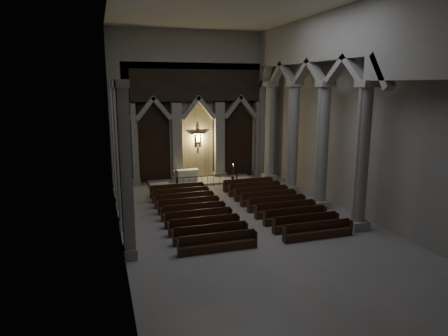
% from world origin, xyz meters
% --- Properties ---
extents(room, '(24.00, 24.10, 12.00)m').
position_xyz_m(room, '(0.00, 0.00, 7.60)').
color(room, gray).
rests_on(room, ground).
extents(sanctuary_wall, '(14.00, 0.77, 12.00)m').
position_xyz_m(sanctuary_wall, '(0.00, 11.54, 6.62)').
color(sanctuary_wall, gray).
rests_on(sanctuary_wall, ground).
extents(right_arcade, '(1.00, 24.00, 12.00)m').
position_xyz_m(right_arcade, '(5.50, 1.33, 7.83)').
color(right_arcade, gray).
rests_on(right_arcade, ground).
extents(left_pilasters, '(0.60, 13.00, 8.03)m').
position_xyz_m(left_pilasters, '(-6.75, 3.50, 3.91)').
color(left_pilasters, gray).
rests_on(left_pilasters, ground).
extents(sanctuary_step, '(8.50, 2.60, 0.15)m').
position_xyz_m(sanctuary_step, '(0.00, 10.60, 0.07)').
color(sanctuary_step, gray).
rests_on(sanctuary_step, ground).
extents(altar, '(1.76, 0.70, 0.90)m').
position_xyz_m(altar, '(-1.13, 10.89, 0.60)').
color(altar, beige).
rests_on(altar, sanctuary_step).
extents(altar_rail, '(4.87, 0.09, 0.96)m').
position_xyz_m(altar_rail, '(0.00, 8.76, 0.63)').
color(altar_rail, black).
rests_on(altar_rail, ground).
extents(candle_stand_left, '(0.24, 0.24, 1.42)m').
position_xyz_m(candle_stand_left, '(-2.51, 9.31, 0.39)').
color(candle_stand_left, '#A36C32').
rests_on(candle_stand_left, ground).
extents(candle_stand_right, '(0.27, 0.27, 1.57)m').
position_xyz_m(candle_stand_right, '(2.34, 9.46, 0.43)').
color(candle_stand_right, '#A36C32').
rests_on(candle_stand_right, ground).
extents(pews, '(9.28, 10.54, 0.87)m').
position_xyz_m(pews, '(0.00, 1.99, 0.28)').
color(pews, black).
rests_on(pews, ground).
extents(worshipper, '(0.56, 0.47, 1.30)m').
position_xyz_m(worshipper, '(1.28, 6.40, 0.65)').
color(worshipper, black).
rests_on(worshipper, ground).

